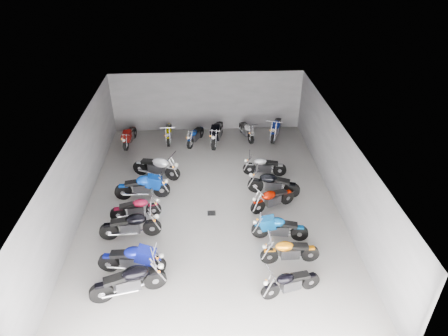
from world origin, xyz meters
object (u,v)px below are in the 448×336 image
(motorcycle_right_c, at_px, (279,228))
(motorcycle_right_d, at_px, (272,199))
(motorcycle_left_d, at_px, (136,208))
(motorcycle_back_b, at_px, (169,132))
(motorcycle_back_a, at_px, (129,136))
(motorcycle_back_f, at_px, (276,128))
(motorcycle_back_c, at_px, (195,135))
(motorcycle_left_e, at_px, (143,187))
(motorcycle_back_e, at_px, (247,130))
(motorcycle_left_a, at_px, (129,281))
(motorcycle_left_f, at_px, (157,167))
(motorcycle_right_a, at_px, (290,282))
(drain_grate, at_px, (212,213))
(motorcycle_left_b, at_px, (132,259))
(motorcycle_right_b, at_px, (289,251))
(motorcycle_right_e, at_px, (273,184))
(motorcycle_back_d, at_px, (217,133))
(motorcycle_left_c, at_px, (131,225))
(motorcycle_right_f, at_px, (264,166))

(motorcycle_right_c, relative_size, motorcycle_right_d, 1.08)
(motorcycle_left_d, relative_size, motorcycle_back_b, 1.01)
(motorcycle_back_a, relative_size, motorcycle_back_f, 0.90)
(motorcycle_back_f, bearing_deg, motorcycle_back_c, 26.35)
(motorcycle_left_e, height_order, motorcycle_back_e, motorcycle_left_e)
(motorcycle_left_a, bearing_deg, motorcycle_left_f, 162.31)
(motorcycle_right_a, relative_size, motorcycle_right_d, 1.02)
(drain_grate, distance_m, motorcycle_back_c, 5.94)
(motorcycle_right_a, height_order, motorcycle_back_f, motorcycle_back_f)
(motorcycle_back_f, bearing_deg, motorcycle_left_b, 76.26)
(motorcycle_left_f, distance_m, motorcycle_back_f, 6.93)
(drain_grate, bearing_deg, motorcycle_right_c, -33.90)
(motorcycle_back_e, bearing_deg, motorcycle_left_d, 38.32)
(motorcycle_right_b, xyz_separation_m, motorcycle_right_c, (-0.14, 1.16, 0.01))
(motorcycle_right_e, xyz_separation_m, motorcycle_back_b, (-4.61, 5.11, -0.06))
(motorcycle_left_b, height_order, motorcycle_back_d, motorcycle_back_d)
(motorcycle_back_d, bearing_deg, motorcycle_right_d, 122.13)
(motorcycle_right_b, xyz_separation_m, motorcycle_back_c, (-3.16, 8.63, -0.03))
(motorcycle_right_e, xyz_separation_m, motorcycle_back_f, (1.00, 5.21, 0.01))
(motorcycle_left_c, xyz_separation_m, motorcycle_left_e, (0.14, 2.40, 0.01))
(motorcycle_left_b, bearing_deg, motorcycle_right_f, 144.10)
(motorcycle_right_d, distance_m, motorcycle_back_e, 6.14)
(motorcycle_left_b, height_order, motorcycle_back_c, motorcycle_left_b)
(motorcycle_left_f, bearing_deg, motorcycle_right_c, 67.62)
(motorcycle_left_e, relative_size, motorcycle_right_b, 1.14)
(motorcycle_right_c, distance_m, motorcycle_right_e, 2.74)
(motorcycle_right_d, xyz_separation_m, motorcycle_back_a, (-6.40, 5.77, -0.01))
(motorcycle_left_a, xyz_separation_m, motorcycle_right_b, (5.07, 1.10, -0.08))
(motorcycle_right_f, bearing_deg, motorcycle_back_a, 70.13)
(motorcycle_right_a, relative_size, motorcycle_back_f, 0.88)
(motorcycle_left_b, relative_size, motorcycle_left_d, 1.15)
(drain_grate, height_order, motorcycle_left_f, motorcycle_left_f)
(motorcycle_left_d, bearing_deg, motorcycle_back_c, 151.17)
(motorcycle_left_f, height_order, motorcycle_back_f, same)
(motorcycle_back_f, bearing_deg, motorcycle_back_b, 20.93)
(motorcycle_left_e, xyz_separation_m, motorcycle_right_b, (5.25, -3.94, -0.07))
(motorcycle_left_c, xyz_separation_m, motorcycle_right_c, (5.25, -0.38, -0.04))
(motorcycle_left_b, height_order, motorcycle_right_c, motorcycle_left_b)
(motorcycle_back_e, bearing_deg, motorcycle_right_e, 81.58)
(motorcycle_left_b, distance_m, motorcycle_left_c, 1.73)
(motorcycle_left_a, distance_m, motorcycle_back_d, 10.20)
(motorcycle_right_c, height_order, motorcycle_back_c, motorcycle_right_c)
(drain_grate, relative_size, motorcycle_left_c, 0.15)
(motorcycle_left_e, xyz_separation_m, motorcycle_right_f, (5.17, 1.46, -0.07))
(motorcycle_left_e, bearing_deg, motorcycle_left_f, 161.94)
(motorcycle_right_c, height_order, motorcycle_right_f, motorcycle_right_c)
(drain_grate, height_order, motorcycle_right_c, motorcycle_right_c)
(motorcycle_right_b, xyz_separation_m, motorcycle_back_e, (-0.49, 9.06, -0.02))
(motorcycle_left_a, bearing_deg, motorcycle_right_e, 118.55)
(motorcycle_left_d, xyz_separation_m, motorcycle_back_c, (2.19, 6.02, -0.02))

